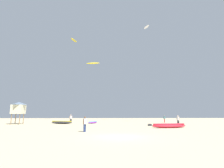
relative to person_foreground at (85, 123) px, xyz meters
name	(u,v)px	position (x,y,z in m)	size (l,w,h in m)	color
ground_plane	(120,137)	(3.49, -4.16, -0.97)	(120.00, 120.00, 0.00)	beige
person_foreground	(85,123)	(0.00, 0.00, 0.00)	(0.37, 0.48, 1.65)	navy
person_midground	(164,118)	(15.15, 18.48, -0.07)	(0.35, 0.46, 1.54)	#B21E23
person_left	(71,118)	(-5.13, 18.20, 0.05)	(0.58, 0.40, 1.75)	black
person_right	(178,119)	(14.75, 10.33, -0.01)	(0.37, 0.47, 1.64)	#2D2D33
kite_grounded_near	(169,126)	(11.13, 4.95, -0.68)	(5.08, 1.93, 0.62)	red
kite_grounded_mid	(62,122)	(-6.27, 15.11, -0.70)	(4.71, 2.76, 0.57)	#2D2D33
kite_grounded_far	(93,122)	(-0.33, 16.37, -0.78)	(2.28, 3.28, 0.39)	purple
lifeguard_tower	(18,108)	(-14.25, 14.09, 2.09)	(2.30, 2.30, 4.15)	#8C704C
cooler_box	(150,125)	(9.41, 8.79, -0.81)	(0.56, 0.36, 0.32)	#2D2D33
kite_aloft_0	(146,27)	(13.43, 24.45, 24.67)	(1.49, 2.53, 0.36)	white
kite_aloft_1	(93,63)	(-1.37, 27.52, 15.00)	(3.93, 1.68, 0.77)	yellow
kite_aloft_2	(74,40)	(-8.15, 33.41, 24.40)	(2.07, 3.57, 0.53)	yellow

